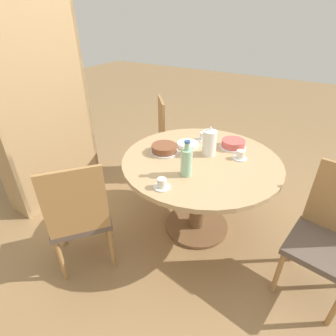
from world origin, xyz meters
TOP-DOWN VIEW (x-y plane):
  - ground_plane at (0.00, 0.00)m, footprint 14.00×14.00m
  - dining_table at (0.00, 0.00)m, footprint 1.26×1.26m
  - chair_a at (-0.09, -0.98)m, footprint 0.48×0.48m
  - chair_b at (0.70, 0.69)m, footprint 0.59×0.59m
  - chair_c at (-0.81, 0.56)m, footprint 0.59×0.59m
  - bookshelf at (-0.29, 1.54)m, footprint 0.96×0.28m
  - coffee_pot at (0.10, -0.01)m, footprint 0.11×0.11m
  - water_bottle at (-0.27, -0.01)m, footprint 0.08×0.08m
  - cake_main at (-0.06, 0.31)m, footprint 0.24×0.24m
  - cake_second at (0.33, -0.14)m, footprint 0.23×0.23m
  - cup_a at (0.34, 0.15)m, footprint 0.11×0.11m
  - cup_b at (-0.50, 0.05)m, footprint 0.11×0.11m
  - cup_c at (0.17, -0.26)m, footprint 0.11×0.11m
  - plate_stack at (0.15, 0.20)m, footprint 0.19×0.19m

SIDE VIEW (x-z plane):
  - ground_plane at x=0.00m, z-range 0.00..0.00m
  - chair_a at x=-0.09m, z-range 0.02..0.94m
  - chair_b at x=0.70m, z-range 0.02..0.94m
  - chair_c at x=-0.81m, z-range 0.02..0.94m
  - dining_table at x=0.00m, z-range 0.20..0.92m
  - plate_stack at x=0.15m, z-range 0.72..0.75m
  - cup_a at x=0.34m, z-range 0.72..0.79m
  - cup_b at x=-0.50m, z-range 0.72..0.79m
  - cup_c at x=0.17m, z-range 0.72..0.79m
  - cake_main at x=-0.06m, z-range 0.72..0.79m
  - cake_second at x=0.33m, z-range 0.72..0.79m
  - water_bottle at x=-0.27m, z-range 0.70..0.96m
  - coffee_pot at x=0.10m, z-range 0.71..0.95m
  - bookshelf at x=-0.29m, z-range 0.00..1.85m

